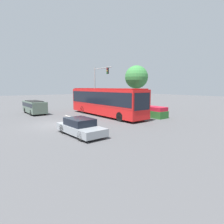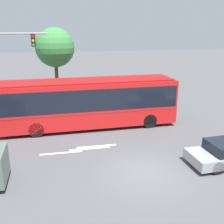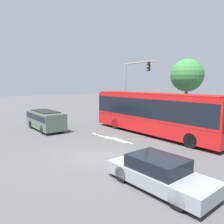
{
  "view_description": "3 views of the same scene",
  "coord_description": "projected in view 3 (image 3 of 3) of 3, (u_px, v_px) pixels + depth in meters",
  "views": [
    {
      "loc": [
        16.97,
        -6.2,
        3.57
      ],
      "look_at": [
        2.81,
        4.4,
        1.17
      ],
      "focal_mm": 29.62,
      "sensor_mm": 36.0,
      "label": 1
    },
    {
      "loc": [
        -3.84,
        -11.2,
        6.86
      ],
      "look_at": [
        -0.9,
        3.56,
        2.08
      ],
      "focal_mm": 42.89,
      "sensor_mm": 36.0,
      "label": 2
    },
    {
      "loc": [
        10.28,
        -6.45,
        4.15
      ],
      "look_at": [
        -1.87,
        2.52,
        2.2
      ],
      "focal_mm": 34.72,
      "sensor_mm": 36.0,
      "label": 3
    }
  ],
  "objects": [
    {
      "name": "ground_plane",
      "position": [
        96.0,
        156.0,
        12.53
      ],
      "size": [
        140.0,
        140.0,
        0.0
      ],
      "primitive_type": "plane",
      "color": "#4C4C4F"
    },
    {
      "name": "city_bus",
      "position": [
        154.0,
        111.0,
        17.88
      ],
      "size": [
        12.45,
        2.92,
        3.41
      ],
      "rotation": [
        0.0,
        0.0,
        0.03
      ],
      "color": "red",
      "rests_on": "ground"
    },
    {
      "name": "sedan_foreground",
      "position": [
        159.0,
        173.0,
        8.71
      ],
      "size": [
        4.59,
        2.09,
        1.26
      ],
      "rotation": [
        0.0,
        0.0,
        0.06
      ],
      "color": "gray",
      "rests_on": "ground"
    },
    {
      "name": "suv_left_lane",
      "position": [
        45.0,
        119.0,
        19.68
      ],
      "size": [
        5.11,
        2.01,
        1.75
      ],
      "rotation": [
        0.0,
        0.0,
        0.02
      ],
      "color": "#516656",
      "rests_on": "ground"
    },
    {
      "name": "traffic_light_pole",
      "position": [
        132.0,
        82.0,
        24.26
      ],
      "size": [
        4.76,
        0.24,
        6.74
      ],
      "color": "gray",
      "rests_on": "ground"
    },
    {
      "name": "flowering_hedge",
      "position": [
        212.0,
        127.0,
        18.05
      ],
      "size": [
        6.37,
        1.52,
        1.28
      ],
      "color": "#286028",
      "rests_on": "ground"
    },
    {
      "name": "street_tree_left",
      "position": [
        187.0,
        76.0,
        23.55
      ],
      "size": [
        3.56,
        3.56,
        6.88
      ],
      "color": "brown",
      "rests_on": "ground"
    },
    {
      "name": "lane_stripe_near",
      "position": [
        122.0,
        140.0,
        16.05
      ],
      "size": [
        2.4,
        0.16,
        0.01
      ],
      "primitive_type": "cube",
      "color": "silver",
      "rests_on": "ground"
    },
    {
      "name": "lane_stripe_mid",
      "position": [
        116.0,
        140.0,
        16.26
      ],
      "size": [
        2.4,
        0.16,
        0.01
      ],
      "primitive_type": "cube",
      "color": "silver",
      "rests_on": "ground"
    },
    {
      "name": "lane_stripe_far",
      "position": [
        101.0,
        136.0,
        17.44
      ],
      "size": [
        2.4,
        0.16,
        0.01
      ],
      "primitive_type": "cube",
      "color": "silver",
      "rests_on": "ground"
    }
  ]
}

